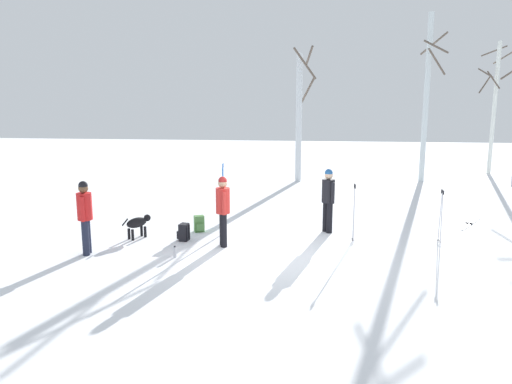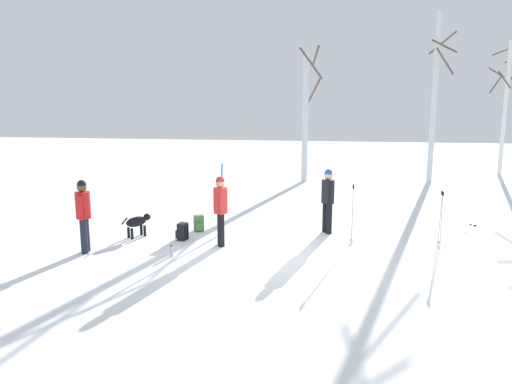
{
  "view_description": "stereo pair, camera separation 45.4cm",
  "coord_description": "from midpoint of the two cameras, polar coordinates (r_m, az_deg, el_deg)",
  "views": [
    {
      "loc": [
        0.72,
        -10.81,
        3.59
      ],
      "look_at": [
        -0.78,
        2.57,
        1.0
      ],
      "focal_mm": 34.97,
      "sensor_mm": 36.0,
      "label": 1
    },
    {
      "loc": [
        1.17,
        -10.75,
        3.59
      ],
      "look_at": [
        -0.78,
        2.57,
        1.0
      ],
      "focal_mm": 34.97,
      "sensor_mm": 36.0,
      "label": 2
    }
  ],
  "objects": [
    {
      "name": "person_0",
      "position": [
        13.32,
        7.28,
        -0.5
      ],
      "size": [
        0.34,
        0.45,
        1.72
      ],
      "color": "black",
      "rests_on": "ground_plane"
    },
    {
      "name": "dog",
      "position": [
        13.22,
        -14.3,
        -3.48
      ],
      "size": [
        0.54,
        0.77,
        0.57
      ],
      "color": "black",
      "rests_on": "ground_plane"
    },
    {
      "name": "backpack_0",
      "position": [
        12.77,
        -9.28,
        -4.58
      ],
      "size": [
        0.31,
        0.29,
        0.44
      ],
      "color": "black",
      "rests_on": "ground_plane"
    },
    {
      "name": "ski_poles_0",
      "position": [
        12.51,
        10.12,
        -2.22
      ],
      "size": [
        0.07,
        0.22,
        1.48
      ],
      "color": "#B2B2BC",
      "rests_on": "ground_plane"
    },
    {
      "name": "birch_tree_0",
      "position": [
        21.18,
        4.38,
        8.84
      ],
      "size": [
        0.99,
        1.39,
        5.61
      ],
      "color": "silver",
      "rests_on": "ground_plane"
    },
    {
      "name": "ground_plane",
      "position": [
        11.4,
        1.32,
        -7.47
      ],
      "size": [
        60.0,
        60.0,
        0.0
      ],
      "primitive_type": "plane",
      "color": "white"
    },
    {
      "name": "ski_poles_1",
      "position": [
        12.95,
        19.46,
        -2.52
      ],
      "size": [
        0.07,
        0.25,
        1.36
      ],
      "color": "#B2B2BC",
      "rests_on": "ground_plane"
    },
    {
      "name": "person_2",
      "position": [
        12.03,
        -4.89,
        -1.68
      ],
      "size": [
        0.34,
        0.5,
        1.72
      ],
      "color": "black",
      "rests_on": "ground_plane"
    },
    {
      "name": "ski_pair_lying_0",
      "position": [
        15.5,
        22.47,
        -3.31
      ],
      "size": [
        1.09,
        1.61,
        0.05
      ],
      "color": "black",
      "rests_on": "ground_plane"
    },
    {
      "name": "backpack_1",
      "position": [
        13.54,
        -7.47,
        -3.65
      ],
      "size": [
        0.32,
        0.34,
        0.44
      ],
      "color": "#4C7F3F",
      "rests_on": "ground_plane"
    },
    {
      "name": "birch_tree_3",
      "position": [
        25.57,
        25.1,
        9.01
      ],
      "size": [
        1.38,
        1.49,
        6.03
      ],
      "color": "white",
      "rests_on": "ground_plane"
    },
    {
      "name": "person_1",
      "position": [
        12.09,
        -20.01,
        -2.25
      ],
      "size": [
        0.34,
        0.51,
        1.72
      ],
      "color": "#1E2338",
      "rests_on": "ground_plane"
    },
    {
      "name": "water_bottle_0",
      "position": [
        11.55,
        -10.39,
        -6.76
      ],
      "size": [
        0.08,
        0.08,
        0.26
      ],
      "color": "silver",
      "rests_on": "ground_plane"
    },
    {
      "name": "ski_pair_planted_0",
      "position": [
        13.1,
        -4.74,
        -0.84
      ],
      "size": [
        0.02,
        0.23,
        1.88
      ],
      "color": "blue",
      "rests_on": "ground_plane"
    },
    {
      "name": "birch_tree_1",
      "position": [
        22.16,
        18.38,
        10.36
      ],
      "size": [
        1.16,
        1.49,
        6.94
      ],
      "color": "silver",
      "rests_on": "ground_plane"
    }
  ]
}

